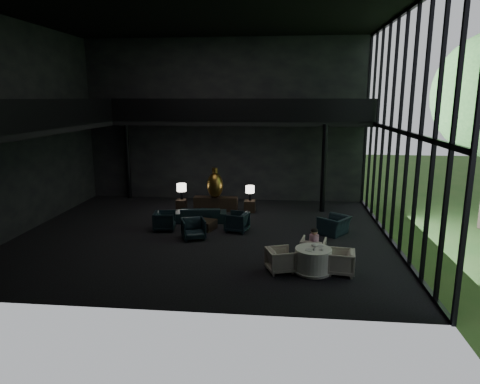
# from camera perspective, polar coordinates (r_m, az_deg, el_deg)

# --- Properties ---
(floor) EXTENTS (14.00, 12.00, 0.02)m
(floor) POSITION_cam_1_polar(r_m,az_deg,el_deg) (16.51, -4.83, -5.70)
(floor) COLOR black
(floor) RESTS_ON ground
(ceiling) EXTENTS (14.00, 12.00, 0.02)m
(ceiling) POSITION_cam_1_polar(r_m,az_deg,el_deg) (15.95, -5.40, 22.75)
(ceiling) COLOR black
(ceiling) RESTS_ON ground
(wall_back) EXTENTS (14.00, 0.04, 8.00)m
(wall_back) POSITION_cam_1_polar(r_m,az_deg,el_deg) (21.65, -2.08, 9.45)
(wall_back) COLOR black
(wall_back) RESTS_ON ground
(wall_front) EXTENTS (14.00, 0.04, 8.00)m
(wall_front) POSITION_cam_1_polar(r_m,az_deg,el_deg) (9.93, -11.63, 5.64)
(wall_front) COLOR black
(wall_front) RESTS_ON ground
(wall_left) EXTENTS (0.04, 12.00, 8.00)m
(wall_left) POSITION_cam_1_polar(r_m,az_deg,el_deg) (18.39, -27.25, 7.56)
(wall_left) COLOR black
(wall_left) RESTS_ON ground
(curtain_wall) EXTENTS (0.20, 12.00, 8.00)m
(curtain_wall) POSITION_cam_1_polar(r_m,az_deg,el_deg) (15.96, 20.46, 7.61)
(curtain_wall) COLOR black
(curtain_wall) RESTS_ON ground
(mezzanine_left) EXTENTS (2.00, 12.00, 0.25)m
(mezzanine_left) POSITION_cam_1_polar(r_m,az_deg,el_deg) (17.87, -24.54, 7.71)
(mezzanine_left) COLOR black
(mezzanine_left) RESTS_ON wall_left
(mezzanine_back) EXTENTS (12.00, 2.00, 0.25)m
(mezzanine_back) POSITION_cam_1_polar(r_m,az_deg,el_deg) (20.54, 0.33, 9.29)
(mezzanine_back) COLOR black
(mezzanine_back) RESTS_ON wall_back
(railing_left) EXTENTS (0.06, 12.00, 1.00)m
(railing_left) POSITION_cam_1_polar(r_m,az_deg,el_deg) (17.36, -21.82, 9.82)
(railing_left) COLOR black
(railing_left) RESTS_ON mezzanine_left
(railing_back) EXTENTS (12.00, 0.06, 1.00)m
(railing_back) POSITION_cam_1_polar(r_m,az_deg,el_deg) (19.52, 0.05, 10.89)
(railing_back) COLOR black
(railing_back) RESTS_ON mezzanine_back
(column_nw) EXTENTS (0.24, 0.24, 4.00)m
(column_nw) POSITION_cam_1_polar(r_m,az_deg,el_deg) (22.78, -14.73, 4.14)
(column_nw) COLOR black
(column_nw) RESTS_ON floor
(column_ne) EXTENTS (0.24, 0.24, 4.00)m
(column_ne) POSITION_cam_1_polar(r_m,az_deg,el_deg) (19.75, 11.10, 3.09)
(column_ne) COLOR black
(column_ne) RESTS_ON floor
(console) EXTENTS (2.02, 0.46, 0.64)m
(console) POSITION_cam_1_polar(r_m,az_deg,el_deg) (19.89, -3.26, -1.57)
(console) COLOR black
(console) RESTS_ON floor
(bronze_urn) EXTENTS (0.74, 0.74, 1.38)m
(bronze_urn) POSITION_cam_1_polar(r_m,az_deg,el_deg) (19.58, -3.34, 0.95)
(bronze_urn) COLOR olive
(bronze_urn) RESTS_ON console
(side_table_left) EXTENTS (0.45, 0.45, 0.50)m
(side_table_left) POSITION_cam_1_polar(r_m,az_deg,el_deg) (20.12, -7.81, -1.71)
(side_table_left) COLOR black
(side_table_left) RESTS_ON floor
(table_lamp_left) EXTENTS (0.44, 0.44, 0.74)m
(table_lamp_left) POSITION_cam_1_polar(r_m,az_deg,el_deg) (20.04, -7.81, 0.52)
(table_lamp_left) COLOR black
(table_lamp_left) RESTS_ON side_table_left
(side_table_right) EXTENTS (0.49, 0.49, 0.54)m
(side_table_right) POSITION_cam_1_polar(r_m,az_deg,el_deg) (19.63, 1.32, -1.89)
(side_table_right) COLOR black
(side_table_right) RESTS_ON floor
(table_lamp_right) EXTENTS (0.40, 0.40, 0.68)m
(table_lamp_right) POSITION_cam_1_polar(r_m,az_deg,el_deg) (19.47, 1.34, 0.27)
(table_lamp_right) COLOR black
(table_lamp_right) RESTS_ON side_table_right
(sofa) EXTENTS (2.31, 0.95, 0.88)m
(sofa) POSITION_cam_1_polar(r_m,az_deg,el_deg) (18.13, -5.24, -2.60)
(sofa) COLOR black
(sofa) RESTS_ON floor
(lounge_armchair_west) EXTENTS (0.92, 0.97, 0.89)m
(lounge_armchair_west) POSITION_cam_1_polar(r_m,az_deg,el_deg) (17.16, -10.04, -3.61)
(lounge_armchair_west) COLOR #15232E
(lounge_armchair_west) RESTS_ON floor
(lounge_armchair_east) EXTENTS (1.02, 1.06, 0.92)m
(lounge_armchair_east) POSITION_cam_1_polar(r_m,az_deg,el_deg) (16.74, -0.43, -3.76)
(lounge_armchair_east) COLOR black
(lounge_armchair_east) RESTS_ON floor
(lounge_armchair_south) EXTENTS (1.13, 1.10, 0.92)m
(lounge_armchair_south) POSITION_cam_1_polar(r_m,az_deg,el_deg) (15.96, -6.23, -4.65)
(lounge_armchair_south) COLOR black
(lounge_armchair_south) RESTS_ON floor
(window_armchair) EXTENTS (1.22, 1.31, 0.96)m
(window_armchair) POSITION_cam_1_polar(r_m,az_deg,el_deg) (16.77, 12.47, -3.96)
(window_armchair) COLOR #1D2A38
(window_armchair) RESTS_ON floor
(coffee_table) EXTENTS (1.01, 1.01, 0.36)m
(coffee_table) POSITION_cam_1_polar(r_m,az_deg,el_deg) (17.16, -4.79, -4.38)
(coffee_table) COLOR black
(coffee_table) RESTS_ON floor
(dining_table) EXTENTS (1.23, 1.23, 0.75)m
(dining_table) POSITION_cam_1_polar(r_m,az_deg,el_deg) (13.15, 9.69, -9.18)
(dining_table) COLOR white
(dining_table) RESTS_ON floor
(dining_chair_north) EXTENTS (0.89, 0.85, 0.79)m
(dining_chair_north) POSITION_cam_1_polar(r_m,az_deg,el_deg) (14.13, 9.73, -7.34)
(dining_chair_north) COLOR #B1A8A0
(dining_chair_north) RESTS_ON floor
(dining_chair_east) EXTENTS (0.85, 0.89, 0.82)m
(dining_chair_east) POSITION_cam_1_polar(r_m,az_deg,el_deg) (13.19, 13.29, -8.89)
(dining_chair_east) COLOR #B2ADA6
(dining_chair_east) RESTS_ON floor
(dining_chair_west) EXTENTS (0.97, 1.00, 0.82)m
(dining_chair_west) POSITION_cam_1_polar(r_m,az_deg,el_deg) (13.06, 5.45, -8.82)
(dining_chair_west) COLOR #B4AB9B
(dining_chair_west) RESTS_ON floor
(child) EXTENTS (0.30, 0.30, 0.65)m
(child) POSITION_cam_1_polar(r_m,az_deg,el_deg) (13.86, 9.85, -6.08)
(child) COLOR #ECAAC7
(child) RESTS_ON dining_chair_north
(plate_a) EXTENTS (0.31, 0.31, 0.01)m
(plate_a) POSITION_cam_1_polar(r_m,az_deg,el_deg) (12.84, 9.22, -7.64)
(plate_a) COLOR white
(plate_a) RESTS_ON dining_table
(plate_b) EXTENTS (0.27, 0.27, 0.01)m
(plate_b) POSITION_cam_1_polar(r_m,az_deg,el_deg) (13.22, 10.63, -7.11)
(plate_b) COLOR white
(plate_b) RESTS_ON dining_table
(saucer) EXTENTS (0.15, 0.15, 0.01)m
(saucer) POSITION_cam_1_polar(r_m,az_deg,el_deg) (12.93, 10.78, -7.57)
(saucer) COLOR white
(saucer) RESTS_ON dining_table
(coffee_cup) EXTENTS (0.08, 0.08, 0.06)m
(coffee_cup) POSITION_cam_1_polar(r_m,az_deg,el_deg) (12.87, 10.88, -7.51)
(coffee_cup) COLOR white
(coffee_cup) RESTS_ON saucer
(cereal_bowl) EXTENTS (0.17, 0.17, 0.08)m
(cereal_bowl) POSITION_cam_1_polar(r_m,az_deg,el_deg) (13.15, 9.85, -7.01)
(cereal_bowl) COLOR white
(cereal_bowl) RESTS_ON dining_table
(cream_pot) EXTENTS (0.07, 0.07, 0.07)m
(cream_pot) POSITION_cam_1_polar(r_m,az_deg,el_deg) (12.82, 9.81, -7.56)
(cream_pot) COLOR #99999E
(cream_pot) RESTS_ON dining_table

